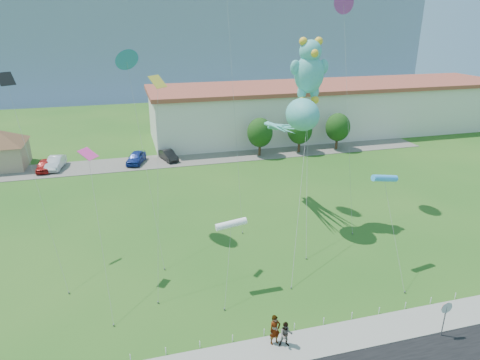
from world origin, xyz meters
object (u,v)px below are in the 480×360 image
at_px(parked_car_silver, 56,163).
at_px(octopus_kite, 295,121).
at_px(parked_car_red, 44,165).
at_px(parked_car_blue, 136,158).
at_px(stop_sign, 446,311).
at_px(parked_car_black, 168,155).
at_px(warehouse, 332,108).
at_px(pedestrian_left, 275,330).
at_px(pedestrian_right, 286,334).
at_px(teddy_bear_kite, 310,69).

distance_m(parked_car_silver, octopus_kite, 33.86).
height_order(parked_car_red, parked_car_blue, parked_car_blue).
height_order(parked_car_red, parked_car_silver, parked_car_silver).
relative_size(stop_sign, parked_car_black, 0.61).
xyz_separation_m(parked_car_red, parked_car_black, (15.78, 0.27, -0.01)).
bearing_deg(warehouse, pedestrian_left, -119.98).
xyz_separation_m(pedestrian_left, parked_car_red, (-17.89, 37.18, -0.32)).
height_order(warehouse, pedestrian_right, warehouse).
xyz_separation_m(parked_car_silver, octopus_kite, (23.74, -22.40, 9.01)).
height_order(octopus_kite, teddy_bear_kite, teddy_bear_kite).
distance_m(parked_car_red, parked_car_silver, 1.40).
height_order(pedestrian_right, teddy_bear_kite, teddy_bear_kite).
bearing_deg(stop_sign, pedestrian_left, 168.64).
bearing_deg(parked_car_black, parked_car_blue, 167.48).
relative_size(warehouse, parked_car_black, 14.83).
relative_size(parked_car_red, teddy_bear_kite, 0.24).
relative_size(warehouse, parked_car_blue, 13.47).
distance_m(parked_car_blue, teddy_bear_kite, 29.47).
distance_m(stop_sign, parked_car_silver, 47.95).
bearing_deg(warehouse, octopus_kite, -122.33).
bearing_deg(parked_car_blue, teddy_bear_kite, -36.56).
relative_size(pedestrian_left, parked_car_red, 0.48).
distance_m(stop_sign, pedestrian_left, 10.37).
xyz_separation_m(parked_car_black, teddy_bear_kite, (10.39, -21.98, 13.49)).
bearing_deg(octopus_kite, pedestrian_left, -114.90).
height_order(pedestrian_right, parked_car_black, pedestrian_right).
bearing_deg(parked_car_blue, parked_car_black, 22.50).
distance_m(warehouse, parked_car_silver, 44.18).
relative_size(parked_car_blue, teddy_bear_kite, 0.27).
distance_m(stop_sign, teddy_bear_kite, 21.52).
relative_size(pedestrian_left, parked_car_blue, 0.43).
xyz_separation_m(warehouse, parked_car_red, (-44.52, -8.99, -3.37)).
distance_m(parked_car_red, octopus_kite, 34.43).
bearing_deg(octopus_kite, parked_car_blue, 121.83).
relative_size(warehouse, parked_car_silver, 12.93).
height_order(warehouse, teddy_bear_kite, teddy_bear_kite).
bearing_deg(stop_sign, parked_car_silver, 123.91).
bearing_deg(warehouse, parked_car_black, -163.13).
bearing_deg(octopus_kite, parked_car_silver, 136.67).
height_order(warehouse, pedestrian_left, warehouse).
height_order(pedestrian_left, pedestrian_right, pedestrian_left).
bearing_deg(warehouse, parked_car_blue, -164.85).
xyz_separation_m(pedestrian_left, parked_car_silver, (-16.61, 37.75, -0.23)).
bearing_deg(pedestrian_right, warehouse, 74.89).
bearing_deg(parked_car_silver, octopus_kite, -34.98).
xyz_separation_m(pedestrian_left, octopus_kite, (7.13, 15.35, 8.78)).
distance_m(pedestrian_right, teddy_bear_kite, 22.10).
distance_m(warehouse, stop_sign, 51.00).
xyz_separation_m(pedestrian_left, parked_car_blue, (-6.44, 37.21, -0.24)).
bearing_deg(parked_car_red, parked_car_black, 4.14).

